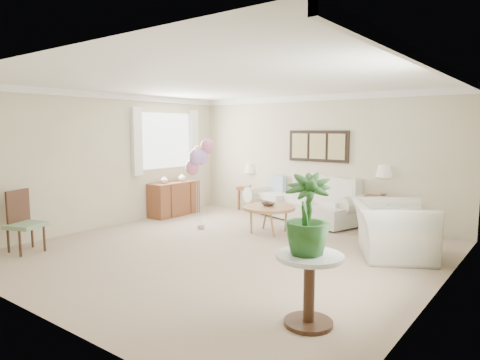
{
  "coord_description": "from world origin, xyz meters",
  "views": [
    {
      "loc": [
        4.07,
        -5.08,
        1.89
      ],
      "look_at": [
        -0.24,
        0.6,
        1.05
      ],
      "focal_mm": 32.0,
      "sensor_mm": 36.0,
      "label": 1
    }
  ],
  "objects": [
    {
      "name": "end_table_right",
      "position": [
        1.38,
        3.03,
        0.54
      ],
      "size": [
        0.59,
        0.54,
        0.64
      ],
      "color": "brown",
      "rests_on": "ground"
    },
    {
      "name": "credenza",
      "position": [
        -2.76,
        1.5,
        0.37
      ],
      "size": [
        0.46,
        1.2,
        0.74
      ],
      "color": "brown",
      "rests_on": "ground"
    },
    {
      "name": "lamp_left",
      "position": [
        -1.77,
        3.03,
        0.97
      ],
      "size": [
        0.31,
        0.31,
        0.55
      ],
      "color": "gray",
      "rests_on": "end_table_left"
    },
    {
      "name": "room_shell",
      "position": [
        -0.11,
        0.09,
        1.63
      ],
      "size": [
        6.04,
        6.04,
        2.6
      ],
      "color": "beige",
      "rests_on": "ground"
    },
    {
      "name": "coffee_table",
      "position": [
        -0.18,
        1.4,
        0.45
      ],
      "size": [
        0.97,
        0.97,
        0.49
      ],
      "color": "#A67E44",
      "rests_on": "ground"
    },
    {
      "name": "decor_bowl",
      "position": [
        -0.22,
        1.43,
        0.52
      ],
      "size": [
        0.29,
        0.29,
        0.06
      ],
      "primitive_type": "imported",
      "rotation": [
        0.0,
        0.0,
        -0.26
      ],
      "color": "#2E2420",
      "rests_on": "coffee_table"
    },
    {
      "name": "armchair",
      "position": [
        2.1,
        1.28,
        0.41
      ],
      "size": [
        1.55,
        1.62,
        0.81
      ],
      "primitive_type": "imported",
      "rotation": [
        0.0,
        0.0,
        2.07
      ],
      "color": "beige",
      "rests_on": "ground"
    },
    {
      "name": "wall_art_triptych",
      "position": [
        0.0,
        2.96,
        1.55
      ],
      "size": [
        1.35,
        0.06,
        0.65
      ],
      "color": "black",
      "rests_on": "ground"
    },
    {
      "name": "end_table_left",
      "position": [
        -1.77,
        3.03,
        0.47
      ],
      "size": [
        0.51,
        0.46,
        0.56
      ],
      "color": "brown",
      "rests_on": "ground"
    },
    {
      "name": "lamp_right",
      "position": [
        1.38,
        3.03,
        1.09
      ],
      "size": [
        0.33,
        0.33,
        0.58
      ],
      "color": "gray",
      "rests_on": "end_table_right"
    },
    {
      "name": "side_table",
      "position": [
        2.2,
        -1.51,
        0.53
      ],
      "size": [
        0.65,
        0.65,
        0.71
      ],
      "color": "silver",
      "rests_on": "ground"
    },
    {
      "name": "vase_sage",
      "position": [
        -2.74,
        1.73,
        0.83
      ],
      "size": [
        0.23,
        0.23,
        0.18
      ],
      "primitive_type": "imported",
      "rotation": [
        0.0,
        0.0,
        -0.42
      ],
      "color": "silver",
      "rests_on": "credenza"
    },
    {
      "name": "vase_white",
      "position": [
        -2.74,
        1.19,
        0.83
      ],
      "size": [
        0.22,
        0.22,
        0.18
      ],
      "primitive_type": "imported",
      "rotation": [
        0.0,
        0.0,
        0.39
      ],
      "color": "silver",
      "rests_on": "credenza"
    },
    {
      "name": "ground_plane",
      "position": [
        0.0,
        0.0,
        0.0
      ],
      "size": [
        6.0,
        6.0,
        0.0
      ],
      "primitive_type": "plane",
      "color": "tan"
    },
    {
      "name": "accent_chair",
      "position": [
        -2.55,
        -1.93,
        0.5
      ],
      "size": [
        0.6,
        0.6,
        0.96
      ],
      "color": "gray",
      "rests_on": "ground"
    },
    {
      "name": "balloon_cluster",
      "position": [
        -1.35,
        0.81,
        1.39
      ],
      "size": [
        0.5,
        0.45,
        1.73
      ],
      "color": "gray",
      "rests_on": "ground"
    },
    {
      "name": "potted_plant",
      "position": [
        2.17,
        -1.53,
        1.1
      ],
      "size": [
        0.57,
        0.57,
        0.78
      ],
      "primitive_type": "imported",
      "rotation": [
        0.0,
        0.0,
        0.43
      ],
      "color": "#224A1D",
      "rests_on": "side_table"
    },
    {
      "name": "sofa",
      "position": [
        -0.13,
        2.87,
        0.37
      ],
      "size": [
        2.8,
        1.58,
        0.94
      ],
      "color": "beige",
      "rests_on": "ground"
    }
  ]
}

